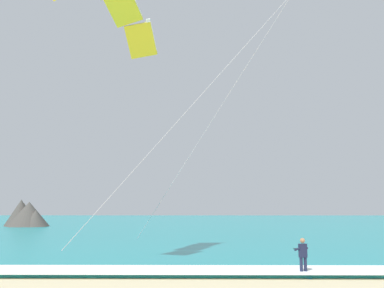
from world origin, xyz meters
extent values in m
cube|color=teal|center=(0.00, 71.30, 0.10)|extent=(200.00, 120.00, 0.20)
ellipsoid|color=#239EC6|center=(-4.98, 11.73, 0.03)|extent=(0.74, 1.46, 0.05)
cube|color=black|center=(-4.98, 11.97, 0.07)|extent=(0.17, 0.09, 0.04)
cube|color=black|center=(-4.98, 11.48, 0.07)|extent=(0.17, 0.09, 0.04)
cylinder|color=#191E38|center=(-5.08, 11.70, 0.42)|extent=(0.14, 0.14, 0.84)
cylinder|color=#191E38|center=(-4.88, 11.75, 0.42)|extent=(0.14, 0.14, 0.84)
cube|color=#191E38|center=(-4.98, 11.73, 1.14)|extent=(0.38, 0.27, 0.60)
sphere|color=#9E704C|center=(-4.98, 11.73, 1.58)|extent=(0.22, 0.22, 0.22)
cylinder|color=#191E38|center=(-5.19, 11.84, 1.19)|extent=(0.20, 0.51, 0.22)
cylinder|color=#191E38|center=(-4.84, 11.92, 1.19)|extent=(0.20, 0.51, 0.22)
cylinder|color=black|center=(-5.07, 12.10, 1.19)|extent=(0.54, 0.16, 0.04)
cube|color=#3F3F42|center=(-5.01, 11.84, 0.92)|extent=(0.13, 0.10, 0.10)
cube|color=yellow|center=(-13.30, 18.34, 13.67)|extent=(2.05, 1.48, 2.15)
cube|color=white|center=(-12.61, 18.13, 13.97)|extent=(0.61, 1.27, 1.78)
cube|color=yellow|center=(-14.20, 16.84, 15.10)|extent=(2.22, 2.19, 1.63)
cube|color=white|center=(-13.51, 16.63, 15.40)|extent=(0.81, 1.83, 1.15)
cylinder|color=#B2B2B7|center=(-9.10, 15.22, 7.44)|extent=(8.42, 6.27, 12.48)
cylinder|color=#B2B2B7|center=(-10.24, 11.49, 7.44)|extent=(10.70, 1.23, 12.48)
cone|color=#47423D|center=(-32.84, 54.43, 1.28)|extent=(3.90, 3.90, 2.56)
cone|color=#47423D|center=(-35.85, 56.52, 2.05)|extent=(4.81, 4.81, 4.10)
cone|color=#47423D|center=(-34.19, 55.33, 1.87)|extent=(6.38, 6.38, 3.74)
cone|color=#665B51|center=(-35.75, 57.31, 1.83)|extent=(3.77, 3.77, 3.65)
camera|label=1|loc=(-9.77, -8.09, 3.11)|focal=40.33mm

